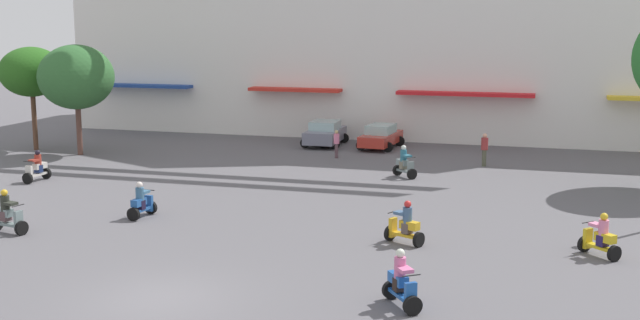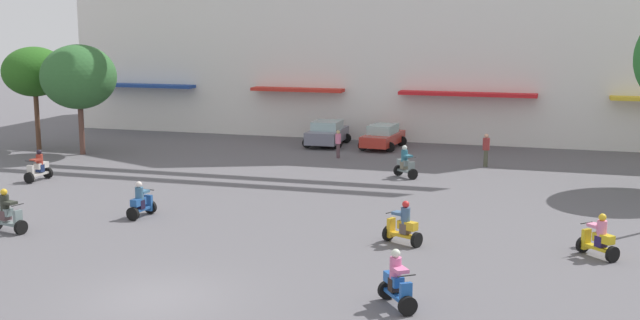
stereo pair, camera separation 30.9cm
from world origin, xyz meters
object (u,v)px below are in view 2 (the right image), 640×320
scooter_rider_0 (405,164)px  scooter_rider_2 (39,168)px  scooter_rider_5 (141,202)px  pedestrian_1 (338,142)px  scooter_rider_4 (397,284)px  scooter_rider_3 (599,239)px  scooter_rider_7 (7,214)px  plaza_tree_0 (34,72)px  scooter_rider_1 (403,226)px  parked_car_0 (327,133)px  pedestrian_0 (486,148)px  plaza_tree_2 (79,77)px  parked_car_1 (383,136)px

scooter_rider_0 → scooter_rider_2: scooter_rider_0 is taller
scooter_rider_5 → pedestrian_1: (3.82, 15.09, 0.31)m
scooter_rider_2 → scooter_rider_4: scooter_rider_4 is taller
scooter_rider_3 → scooter_rider_7: (-20.38, -2.86, 0.05)m
plaza_tree_0 → pedestrian_1: size_ratio=3.85×
scooter_rider_1 → parked_car_0: bearing=113.0°
parked_car_0 → pedestrian_0: bearing=-24.0°
scooter_rider_1 → scooter_rider_2: bearing=163.0°
plaza_tree_2 → parked_car_1: bearing=23.6°
plaza_tree_0 → scooter_rider_7: (10.51, -16.22, -3.94)m
scooter_rider_4 → scooter_rider_7: size_ratio=0.99×
parked_car_1 → scooter_rider_4: 26.59m
scooter_rider_0 → pedestrian_0: pedestrian_0 is taller
scooter_rider_2 → scooter_rider_5: size_ratio=1.04×
scooter_rider_0 → pedestrian_0: bearing=49.3°
pedestrian_1 → scooter_rider_2: bearing=-139.9°
plaza_tree_0 → scooter_rider_7: bearing=-57.1°
scooter_rider_4 → scooter_rider_7: 15.38m
scooter_rider_1 → pedestrian_0: size_ratio=0.88×
scooter_rider_3 → scooter_rider_7: scooter_rider_7 is taller
scooter_rider_7 → scooter_rider_4: bearing=-12.8°
scooter_rider_5 → pedestrian_1: pedestrian_1 is taller
scooter_rider_0 → scooter_rider_4: (3.04, -17.52, -0.00)m
parked_car_0 → pedestrian_1: bearing=-66.1°
plaza_tree_0 → scooter_rider_0: bearing=-5.4°
scooter_rider_1 → scooter_rider_2: size_ratio=1.03×
plaza_tree_2 → scooter_rider_2: size_ratio=4.17×
parked_car_1 → pedestrian_0: 7.76m
parked_car_1 → pedestrian_0: (6.44, -4.32, 0.28)m
scooter_rider_3 → pedestrian_1: (-13.03, 15.59, 0.29)m
scooter_rider_5 → scooter_rider_2: bearing=149.2°
scooter_rider_7 → pedestrian_1: (7.35, 18.45, 0.24)m
plaza_tree_0 → scooter_rider_0: (22.46, -2.12, -3.95)m
scooter_rider_3 → pedestrian_0: size_ratio=0.85×
parked_car_1 → scooter_rider_5: size_ratio=2.87×
scooter_rider_3 → pedestrian_0: 16.09m
scooter_rider_7 → pedestrian_0: size_ratio=0.91×
scooter_rider_7 → pedestrian_0: bearing=49.6°
scooter_rider_1 → scooter_rider_2: (-18.76, 5.72, -0.01)m
scooter_rider_1 → pedestrian_1: size_ratio=0.98×
scooter_rider_3 → scooter_rider_4: size_ratio=0.94×
parked_car_1 → scooter_rider_3: scooter_rider_3 is taller
scooter_rider_1 → pedestrian_0: pedestrian_0 is taller
scooter_rider_7 → scooter_rider_2: bearing=119.7°
scooter_rider_0 → scooter_rider_5: scooter_rider_0 is taller
parked_car_0 → scooter_rider_1: size_ratio=2.64×
scooter_rider_2 → scooter_rider_4: size_ratio=0.95×
pedestrian_0 → scooter_rider_2: bearing=-153.9°
parked_car_1 → pedestrian_1: 4.38m
scooter_rider_3 → scooter_rider_4: (-5.38, -6.28, 0.03)m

